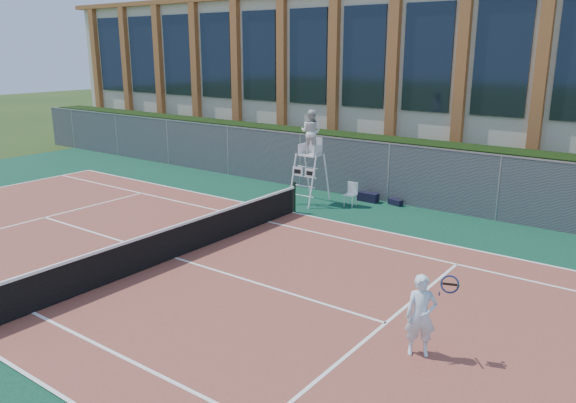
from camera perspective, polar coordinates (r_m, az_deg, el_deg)
The scene contains 12 objects.
ground at distance 15.77m, azimuth -11.42°, elevation -5.72°, with size 120.00×120.00×0.00m, color #233814.
apron at distance 16.40m, azimuth -8.84°, elevation -4.74°, with size 36.00×20.00×0.01m, color #0C3526.
tennis_court at distance 15.76m, azimuth -11.43°, elevation -5.66°, with size 23.77×10.97×0.02m, color brown.
tennis_net at distance 15.58m, azimuth -11.52°, elevation -3.88°, with size 0.10×11.30×1.10m.
fence at distance 22.06m, azimuth 5.51°, elevation 3.52°, with size 40.00×0.06×2.20m, color #595E60, non-canonical shape.
hedge at distance 23.08m, azimuth 7.05°, elevation 3.99°, with size 40.00×1.40×2.20m, color black.
building at distance 29.87m, azimuth 14.97°, elevation 12.04°, with size 45.00×10.60×8.22m.
umpire_chair at distance 20.51m, azimuth 2.35°, elevation 6.81°, with size 0.98×1.50×3.50m.
plastic_chair at distance 20.58m, azimuth 6.47°, elevation 0.96°, with size 0.42×0.43×0.86m.
sports_bag_near at distance 21.30m, azimuth 8.12°, elevation 0.46°, with size 0.79×0.32×0.34m, color black.
sports_bag_far at distance 20.99m, azimuth 10.86°, elevation -0.06°, with size 0.53×0.23×0.21m, color black.
tennis_player at distance 10.82m, azimuth 13.38°, elevation -11.18°, with size 0.95×0.73×1.60m.
Camera 1 is at (11.06, -9.76, 5.56)m, focal length 35.00 mm.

